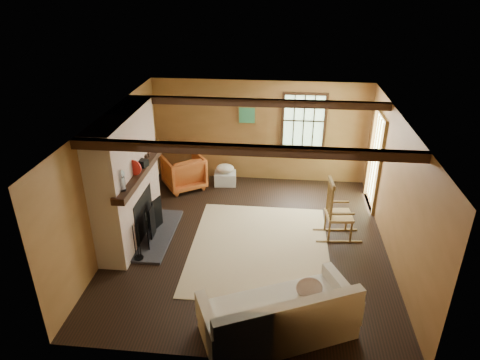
# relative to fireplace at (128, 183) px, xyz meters

# --- Properties ---
(ground) EXTENTS (5.50, 5.50, 0.00)m
(ground) POSITION_rel_fireplace_xyz_m (2.23, 0.00, -1.10)
(ground) COLOR black
(ground) RESTS_ON ground
(room_envelope) EXTENTS (5.02, 5.52, 2.44)m
(room_envelope) POSITION_rel_fireplace_xyz_m (2.45, 0.26, 0.53)
(room_envelope) COLOR #8F5F32
(room_envelope) RESTS_ON ground
(fireplace) EXTENTS (1.02, 2.30, 2.40)m
(fireplace) POSITION_rel_fireplace_xyz_m (0.00, 0.00, 0.00)
(fireplace) COLOR #97573A
(fireplace) RESTS_ON ground
(rug) EXTENTS (2.50, 3.00, 0.01)m
(rug) POSITION_rel_fireplace_xyz_m (2.43, -0.20, -1.10)
(rug) COLOR tan
(rug) RESTS_ON ground
(rocking_chair) EXTENTS (0.90, 0.53, 1.19)m
(rocking_chair) POSITION_rel_fireplace_xyz_m (3.84, 0.33, -0.60)
(rocking_chair) COLOR tan
(rocking_chair) RESTS_ON ground
(sofa) EXTENTS (2.30, 1.71, 0.85)m
(sofa) POSITION_rel_fireplace_xyz_m (2.83, -2.26, -0.80)
(sofa) COLOR beige
(sofa) RESTS_ON ground
(firewood_pile) EXTENTS (0.72, 0.13, 0.26)m
(firewood_pile) POSITION_rel_fireplace_xyz_m (0.29, 2.57, -0.97)
(firewood_pile) COLOR #4F3222
(firewood_pile) RESTS_ON ground
(laundry_basket) EXTENTS (0.53, 0.42, 0.30)m
(laundry_basket) POSITION_rel_fireplace_xyz_m (1.45, 2.33, -0.95)
(laundry_basket) COLOR silver
(laundry_basket) RESTS_ON ground
(basket_pillow) EXTENTS (0.47, 0.40, 0.21)m
(basket_pillow) POSITION_rel_fireplace_xyz_m (1.45, 2.33, -0.70)
(basket_pillow) COLOR beige
(basket_pillow) RESTS_ON laundry_basket
(armchair) EXTENTS (1.18, 1.19, 0.79)m
(armchair) POSITION_rel_fireplace_xyz_m (0.52, 2.08, -0.71)
(armchair) COLOR #BF6026
(armchair) RESTS_ON ground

